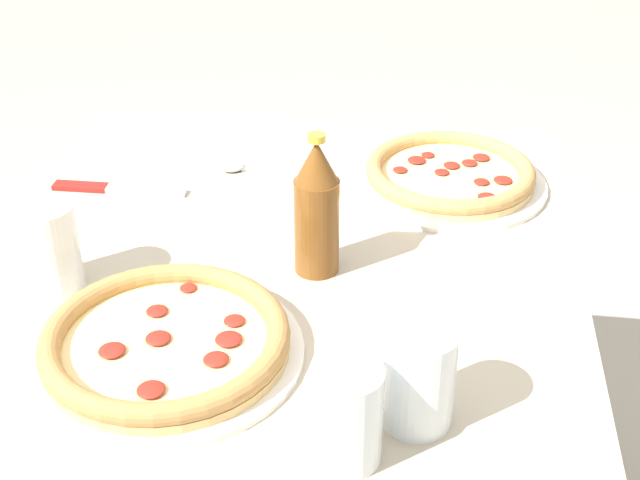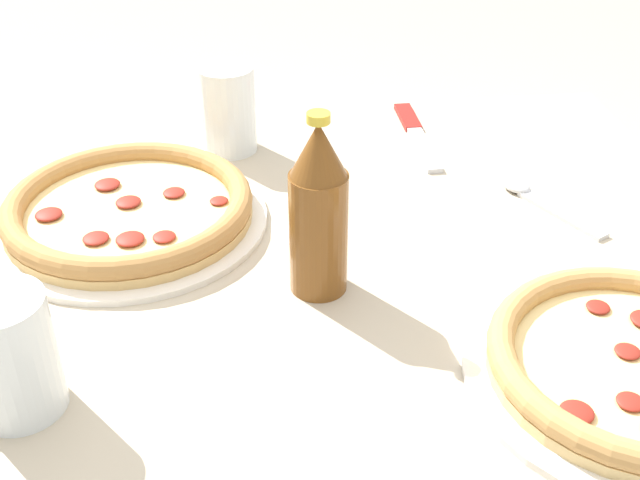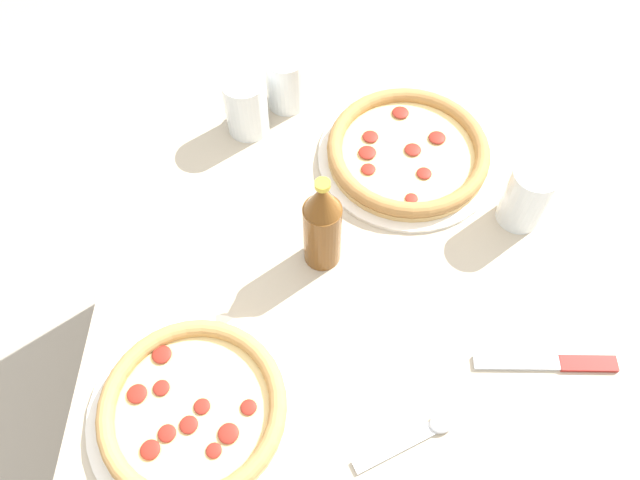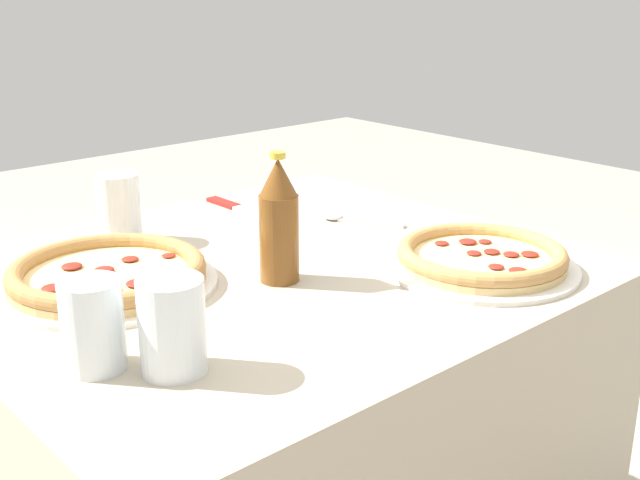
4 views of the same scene
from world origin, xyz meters
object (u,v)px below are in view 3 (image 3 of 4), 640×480
pizza_pepperoni (193,409)px  knife (552,363)px  glass_red_wine (247,108)px  glass_lemonade (526,198)px  beer_bottle (322,224)px  glass_mango_juice (286,84)px  pizza_veggie (408,152)px  spoon (420,434)px

pizza_pepperoni → knife: bearing=-80.5°
glass_red_wine → glass_lemonade: bearing=-111.7°
pizza_pepperoni → glass_lemonade: (0.37, -0.53, 0.04)m
glass_lemonade → beer_bottle: (-0.09, 0.35, 0.04)m
pizza_pepperoni → glass_red_wine: (0.57, -0.03, 0.03)m
pizza_pepperoni → glass_lemonade: bearing=-55.2°
glass_mango_juice → glass_lemonade: 0.51m
pizza_veggie → glass_lemonade: (-0.13, -0.19, 0.04)m
glass_mango_juice → knife: (-0.55, -0.44, -0.05)m
pizza_pepperoni → glass_red_wine: glass_red_wine is taller
pizza_pepperoni → glass_mango_juice: (0.64, -0.10, 0.03)m
beer_bottle → knife: beer_bottle is taller
pizza_veggie → pizza_pepperoni: 0.60m
pizza_pepperoni → glass_mango_juice: glass_mango_juice is taller
pizza_veggie → spoon: size_ratio=2.13×
pizza_veggie → pizza_pepperoni: (-0.50, 0.34, -0.00)m
glass_red_wine → spoon: (-0.59, -0.30, -0.05)m
glass_red_wine → spoon: bearing=-152.9°
pizza_pepperoni → knife: 0.56m
glass_red_wine → spoon: 0.67m
glass_red_wine → glass_lemonade: (-0.20, -0.50, 0.00)m
pizza_veggie → glass_lemonade: bearing=-123.4°
glass_red_wine → beer_bottle: bearing=-152.4°
glass_red_wine → knife: glass_red_wine is taller
knife → beer_bottle: bearing=62.8°
pizza_pepperoni → knife: size_ratio=1.43×
glass_mango_juice → glass_red_wine: (-0.07, 0.07, 0.00)m
glass_mango_juice → beer_bottle: size_ratio=0.55×
knife → pizza_veggie: bearing=27.2°
glass_lemonade → spoon: glass_lemonade is taller
glass_red_wine → knife: (-0.48, -0.52, -0.05)m
glass_red_wine → beer_bottle: beer_bottle is taller
pizza_pepperoni → pizza_veggie: bearing=-34.3°
glass_red_wine → beer_bottle: (-0.29, -0.15, 0.04)m
glass_red_wine → spoon: size_ratio=0.76×
spoon → glass_mango_juice: bearing=19.3°
knife → spoon: bearing=118.4°
glass_mango_juice → knife: glass_mango_juice is taller
beer_bottle → knife: size_ratio=0.93×
pizza_veggie → knife: size_ratio=1.52×
glass_red_wine → knife: size_ratio=0.54×
glass_mango_juice → knife: 0.71m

